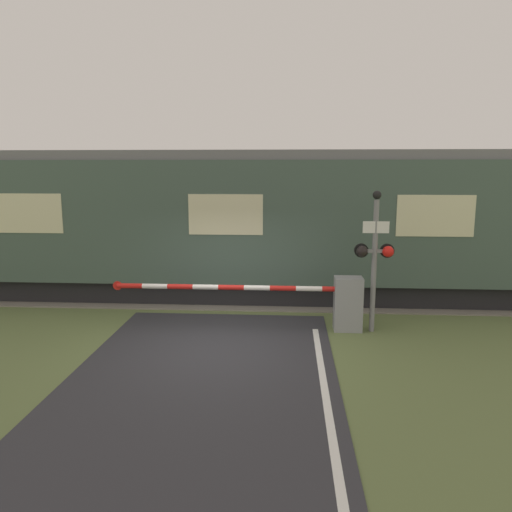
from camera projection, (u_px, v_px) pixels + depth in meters
The scene contains 5 objects.
ground_plane at pixel (217, 344), 10.05m from camera, with size 80.00×80.00×0.00m, color #5B6B3D.
track_bed at pixel (237, 294), 13.89m from camera, with size 36.00×3.20×0.13m.
train at pixel (232, 223), 13.55m from camera, with size 18.21×2.77×3.93m.
crossing_barrier at pixel (328, 301), 10.83m from camera, with size 5.50×0.44×1.18m.
signal_post at pixel (375, 253), 10.53m from camera, with size 0.84×0.26×3.03m.
Camera 1 is at (1.43, -9.51, 3.50)m, focal length 35.00 mm.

